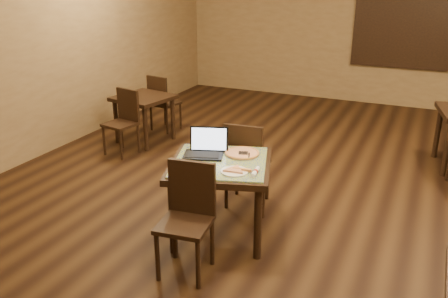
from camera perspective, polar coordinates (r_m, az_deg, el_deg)
The scene contains 17 objects.
ground at distance 5.01m, azimuth 11.52°, elevation -8.61°, with size 10.00×10.00×0.00m, color black.
wall_back at distance 9.39m, azimuth 19.59°, elevation 13.98°, with size 8.00×0.02×3.00m, color olive.
wall_left at distance 6.56m, azimuth -24.33°, elevation 10.88°, with size 0.02×10.00×3.00m, color olive.
mural at distance 9.31m, azimuth 22.73°, elevation 13.85°, with size 2.34×0.05×1.64m.
tiled_table at distance 4.43m, azimuth -0.45°, elevation -2.72°, with size 1.15×1.15×0.76m.
chair_main_near at distance 3.99m, azimuth -4.33°, elevation -7.52°, with size 0.46×0.46×0.95m.
chair_main_far at distance 4.99m, azimuth 2.59°, elevation -1.39°, with size 0.45×0.45×0.96m.
laptop at distance 4.54m, azimuth -2.17°, elevation 0.16°, with size 0.43×0.40×0.25m.
plate at distance 4.15m, azimuth 1.26°, elevation -2.72°, with size 0.24×0.24×0.01m, color white.
pizza_slice at distance 4.14m, azimuth 1.26°, elevation -2.52°, with size 0.21×0.21×0.02m, color beige, non-canonical shape.
pizza_pan at distance 4.55m, azimuth 2.19°, elevation -0.64°, with size 0.32×0.32×0.01m, color silver.
pizza_whole at distance 4.54m, azimuth 2.19°, elevation -0.47°, with size 0.33×0.33×0.02m.
spatula at distance 4.51m, azimuth 2.33°, elevation -0.49°, with size 0.09×0.21×0.01m, color silver.
napkin_roll at distance 4.12m, azimuth 3.79°, elevation -2.77°, with size 0.06×0.18×0.04m.
other_table_b at distance 7.10m, azimuth -9.62°, elevation 5.38°, with size 0.86×0.86×0.69m.
other_table_b_chair_near at distance 6.70m, azimuth -11.95°, elevation 3.68°, with size 0.45×0.45×0.90m.
other_table_b_chair_far at distance 7.55m, azimuth -7.49°, elevation 5.87°, with size 0.45×0.45×0.90m.
Camera 1 is at (0.86, -4.30, 2.43)m, focal length 38.00 mm.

